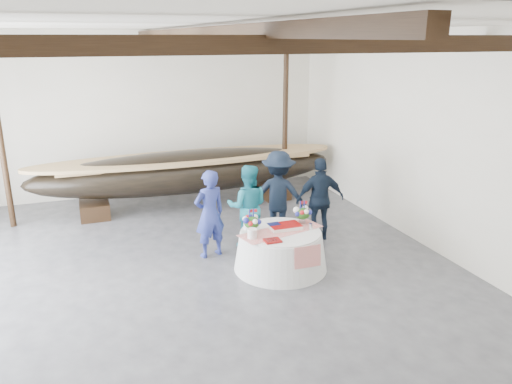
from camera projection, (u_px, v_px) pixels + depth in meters
name	position (u px, v px, depth m)	size (l,w,h in m)	color
floor	(199.00, 282.00, 9.18)	(10.00, 12.00, 0.01)	#3D3D42
wall_back	(146.00, 114.00, 13.90)	(10.00, 0.02, 4.50)	silver
wall_front	(414.00, 383.00, 3.12)	(10.00, 0.02, 4.50)	silver
wall_right	(436.00, 143.00, 10.13)	(0.02, 12.00, 4.50)	silver
ceiling	(190.00, 25.00, 7.84)	(10.00, 12.00, 0.01)	white
pavilion_structure	(181.00, 56.00, 8.66)	(9.80, 11.76, 4.50)	black
longboat_display	(188.00, 171.00, 13.00)	(8.04, 1.61, 1.51)	black
banquet_table	(281.00, 250.00, 9.64)	(1.80, 1.80, 0.77)	silver
tabletop_items	(276.00, 222.00, 9.58)	(1.75, 1.01, 0.40)	red
guest_woman_blue	(210.00, 214.00, 10.04)	(0.66, 0.44, 1.82)	navy
guest_woman_teal	(248.00, 207.00, 10.50)	(0.88, 0.68, 1.80)	teal
guest_man_left	(278.00, 195.00, 10.97)	(1.28, 0.73, 1.98)	black
guest_man_right	(320.00, 199.00, 10.90)	(1.08, 0.45, 1.85)	black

